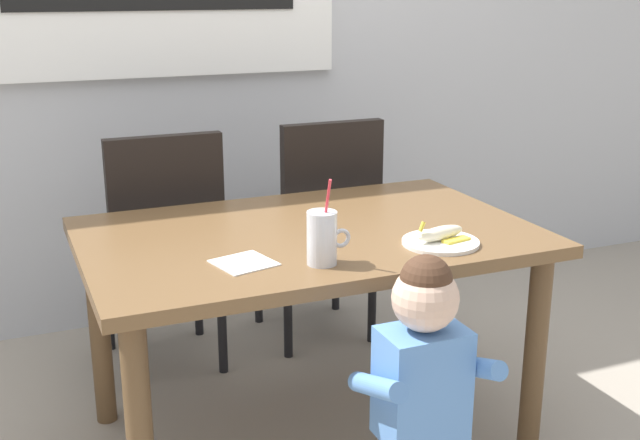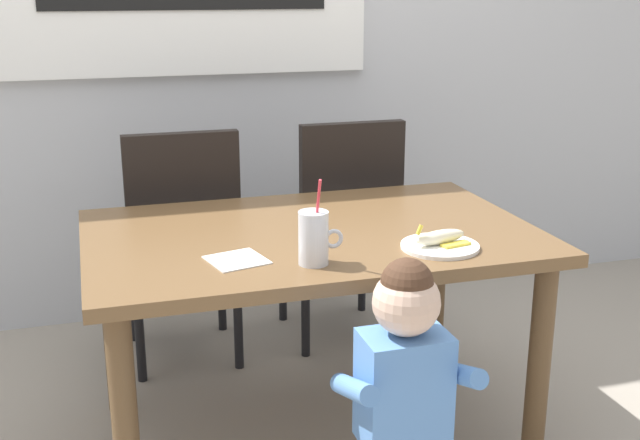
% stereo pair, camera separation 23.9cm
% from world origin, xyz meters
% --- Properties ---
extents(ground_plane, '(24.00, 24.00, 0.00)m').
position_xyz_m(ground_plane, '(0.00, 0.00, 0.00)').
color(ground_plane, '#9E9384').
extents(dining_table, '(1.40, 0.90, 0.73)m').
position_xyz_m(dining_table, '(0.00, 0.00, 0.63)').
color(dining_table, brown).
rests_on(dining_table, ground).
extents(dining_chair_left, '(0.44, 0.44, 0.96)m').
position_xyz_m(dining_chair_left, '(-0.33, 0.67, 0.54)').
color(dining_chair_left, black).
rests_on(dining_chair_left, ground).
extents(dining_chair_right, '(0.44, 0.44, 0.96)m').
position_xyz_m(dining_chair_right, '(0.33, 0.69, 0.54)').
color(dining_chair_right, black).
rests_on(dining_chair_right, ground).
extents(toddler_standing, '(0.33, 0.24, 0.84)m').
position_xyz_m(toddler_standing, '(0.06, -0.62, 0.53)').
color(toddler_standing, '#3F4760').
rests_on(toddler_standing, ground).
extents(milk_cup, '(0.13, 0.08, 0.25)m').
position_xyz_m(milk_cup, '(-0.08, -0.30, 0.80)').
color(milk_cup, silver).
rests_on(milk_cup, dining_table).
extents(snack_plate, '(0.23, 0.23, 0.01)m').
position_xyz_m(snack_plate, '(0.31, -0.28, 0.74)').
color(snack_plate, white).
rests_on(snack_plate, dining_table).
extents(peeled_banana, '(0.18, 0.12, 0.07)m').
position_xyz_m(peeled_banana, '(0.32, -0.27, 0.76)').
color(peeled_banana, '#F4EAC6').
rests_on(peeled_banana, snack_plate).
extents(paper_napkin, '(0.18, 0.18, 0.00)m').
position_xyz_m(paper_napkin, '(-0.28, -0.21, 0.73)').
color(paper_napkin, white).
rests_on(paper_napkin, dining_table).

